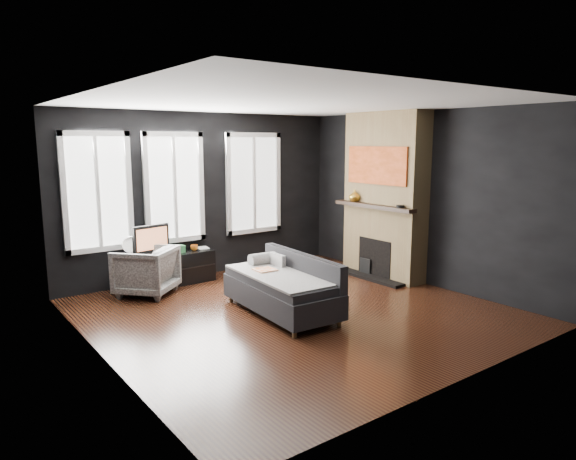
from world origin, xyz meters
TOP-DOWN VIEW (x-y plane):
  - floor at (0.00, 0.00)m, footprint 5.00×5.00m
  - ceiling at (0.00, 0.00)m, footprint 5.00×5.00m
  - wall_back at (0.00, 2.50)m, footprint 5.00×0.02m
  - wall_left at (-2.50, 0.00)m, footprint 0.02×5.00m
  - wall_right at (2.50, 0.00)m, footprint 0.02×5.00m
  - windows at (-0.45, 2.46)m, footprint 4.00×0.16m
  - fireplace at (2.30, 0.60)m, footprint 0.70×1.62m
  - sofa at (-0.17, 0.08)m, footprint 1.00×1.83m
  - stripe_pillow at (0.04, 0.46)m, footprint 0.07×0.29m
  - armchair at (-1.27, 1.95)m, footprint 1.04×1.04m
  - media_console at (-0.81, 2.24)m, footprint 1.46×0.49m
  - monitor at (-1.07, 2.22)m, footprint 0.62×0.24m
  - desk_fan at (-1.39, 2.22)m, footprint 0.28×0.28m
  - mug at (-0.36, 2.21)m, footprint 0.13×0.11m
  - book at (-0.26, 2.28)m, footprint 0.17×0.05m
  - storage_box at (-0.65, 2.20)m, footprint 0.21×0.14m
  - mantel_vase at (2.05, 1.05)m, footprint 0.22×0.23m
  - mantel_clock at (2.05, 0.05)m, footprint 0.14×0.14m

SIDE VIEW (x-z plane):
  - floor at x=0.00m, z-range 0.00..0.00m
  - media_console at x=-0.81m, z-range 0.00..0.50m
  - sofa at x=-0.17m, z-range 0.00..0.77m
  - armchair at x=-1.27m, z-range 0.00..0.78m
  - stripe_pillow at x=0.04m, z-range 0.41..0.70m
  - storage_box at x=-0.65m, z-range 0.50..0.61m
  - mug at x=-0.36m, z-range 0.50..0.62m
  - book at x=-0.26m, z-range 0.50..0.73m
  - desk_fan at x=-1.39m, z-range 0.50..0.85m
  - monitor at x=-1.07m, z-range 0.50..1.05m
  - mantel_clock at x=2.05m, z-range 1.23..1.27m
  - mantel_vase at x=2.05m, z-range 1.23..1.42m
  - wall_back at x=0.00m, z-range 0.00..2.70m
  - wall_left at x=-2.50m, z-range 0.00..2.70m
  - wall_right at x=2.50m, z-range 0.00..2.70m
  - fireplace at x=2.30m, z-range 0.00..2.70m
  - windows at x=-0.45m, z-range 1.50..3.26m
  - ceiling at x=0.00m, z-range 2.70..2.70m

